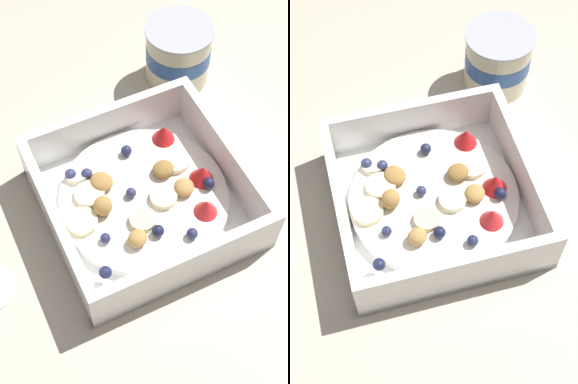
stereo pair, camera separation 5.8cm
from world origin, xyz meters
TOP-DOWN VIEW (x-y plane):
  - ground_plane at (0.00, 0.00)m, footprint 2.40×2.40m
  - fruit_bowl at (-0.02, 0.01)m, footprint 0.20×0.20m
  - yogurt_cup at (0.10, 0.17)m, footprint 0.08×0.08m

SIDE VIEW (x-z plane):
  - ground_plane at x=0.00m, z-range 0.00..0.00m
  - fruit_bowl at x=-0.02m, z-range -0.01..0.05m
  - yogurt_cup at x=0.10m, z-range 0.00..0.08m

